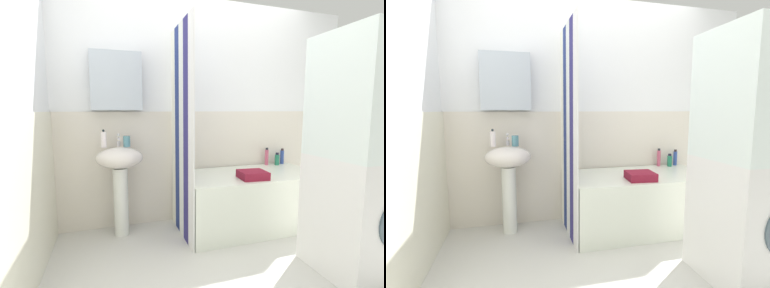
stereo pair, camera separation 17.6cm
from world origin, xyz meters
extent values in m
cube|color=silver|center=(0.00, 0.00, -0.02)|extent=(4.80, 5.60, 0.04)
cube|color=white|center=(0.00, 1.27, 1.20)|extent=(3.60, 0.05, 2.40)
cube|color=silver|center=(0.00, 1.24, 0.60)|extent=(3.60, 0.02, 1.20)
cube|color=silver|center=(-0.93, 1.18, 1.49)|extent=(0.48, 0.12, 0.56)
cube|color=white|center=(-1.57, 0.34, 1.20)|extent=(0.05, 1.81, 2.40)
cube|color=silver|center=(-1.54, 0.34, 0.60)|extent=(0.02, 1.81, 1.20)
cylinder|color=silver|center=(-0.93, 1.03, 0.33)|extent=(0.14, 0.14, 0.66)
ellipsoid|color=silver|center=(-0.93, 1.03, 0.76)|extent=(0.44, 0.34, 0.20)
cylinder|color=silver|center=(-0.93, 1.13, 0.89)|extent=(0.03, 0.03, 0.05)
cylinder|color=silver|center=(-0.93, 1.08, 0.94)|extent=(0.02, 0.10, 0.02)
sphere|color=silver|center=(-0.93, 1.13, 0.97)|extent=(0.03, 0.03, 0.03)
cylinder|color=white|center=(-1.07, 1.08, 0.94)|extent=(0.05, 0.05, 0.15)
sphere|color=#1E282D|center=(-1.07, 1.08, 1.02)|extent=(0.02, 0.02, 0.02)
cylinder|color=teal|center=(-0.86, 1.06, 0.92)|extent=(0.07, 0.07, 0.10)
cube|color=silver|center=(0.36, 0.85, 0.28)|extent=(1.45, 0.74, 0.56)
cube|color=white|center=(-0.37, 0.55, 1.00)|extent=(0.01, 0.15, 2.00)
cube|color=navy|center=(-0.37, 0.70, 1.00)|extent=(0.01, 0.15, 2.00)
cube|color=white|center=(-0.37, 0.85, 1.00)|extent=(0.01, 0.15, 2.00)
cube|color=navy|center=(-0.37, 1.00, 1.00)|extent=(0.01, 0.15, 2.00)
cube|color=white|center=(-0.37, 1.15, 1.00)|extent=(0.01, 0.15, 2.00)
cylinder|color=#324C9E|center=(0.99, 1.17, 0.64)|extent=(0.04, 0.04, 0.16)
cylinder|color=#2B1D20|center=(0.99, 1.17, 0.74)|extent=(0.03, 0.03, 0.02)
cylinder|color=#237756|center=(0.89, 1.12, 0.63)|extent=(0.05, 0.05, 0.12)
cylinder|color=#1D1B2E|center=(0.89, 1.12, 0.70)|extent=(0.04, 0.04, 0.02)
cylinder|color=#C4516E|center=(0.77, 1.16, 0.65)|extent=(0.04, 0.04, 0.18)
cylinder|color=#20262B|center=(0.77, 1.16, 0.76)|extent=(0.03, 0.03, 0.02)
cube|color=maroon|center=(0.27, 0.64, 0.60)|extent=(0.27, 0.25, 0.07)
cube|color=white|center=(0.75, -0.11, 0.44)|extent=(0.64, 0.57, 0.88)
cube|color=white|center=(0.75, -0.11, 1.31)|extent=(0.64, 0.57, 0.88)
camera|label=1|loc=(-1.05, -1.56, 1.21)|focal=25.04mm
camera|label=2|loc=(-0.88, -1.61, 1.21)|focal=25.04mm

